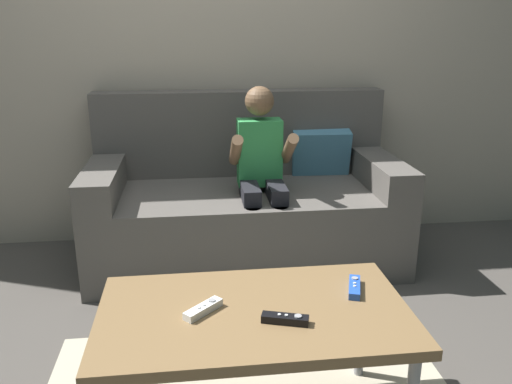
% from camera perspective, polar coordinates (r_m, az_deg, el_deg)
% --- Properties ---
extents(ground_plane, '(9.74, 9.74, 0.00)m').
position_cam_1_polar(ground_plane, '(2.11, -3.12, -20.11)').
color(ground_plane, '#4C4742').
extents(wall_back, '(4.87, 0.05, 2.50)m').
position_cam_1_polar(wall_back, '(3.20, -5.54, 16.86)').
color(wall_back, '#B2A38E').
rests_on(wall_back, ground).
extents(couch, '(1.69, 0.80, 0.93)m').
position_cam_1_polar(couch, '(2.99, -1.12, -1.33)').
color(couch, '#56514C').
rests_on(couch, ground).
extents(person_seated_on_couch, '(0.33, 0.40, 0.99)m').
position_cam_1_polar(person_seated_on_couch, '(2.74, 0.61, 2.39)').
color(person_seated_on_couch, black).
rests_on(person_seated_on_couch, ground).
extents(coffee_table, '(0.97, 0.55, 0.45)m').
position_cam_1_polar(coffee_table, '(1.69, -0.20, -13.80)').
color(coffee_table, brown).
rests_on(coffee_table, ground).
extents(game_remote_blue_near_edge, '(0.08, 0.14, 0.03)m').
position_cam_1_polar(game_remote_blue_near_edge, '(1.80, 10.64, -10.11)').
color(game_remote_blue_near_edge, blue).
rests_on(game_remote_blue_near_edge, coffee_table).
extents(game_remote_white_center, '(0.13, 0.12, 0.03)m').
position_cam_1_polar(game_remote_white_center, '(1.66, -5.73, -12.52)').
color(game_remote_white_center, white).
rests_on(game_remote_white_center, coffee_table).
extents(game_remote_black_far_corner, '(0.14, 0.08, 0.03)m').
position_cam_1_polar(game_remote_black_far_corner, '(1.60, 3.19, -13.59)').
color(game_remote_black_far_corner, black).
rests_on(game_remote_black_far_corner, coffee_table).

